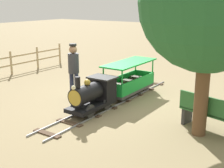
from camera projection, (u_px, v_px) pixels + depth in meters
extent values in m
plane|color=#8C7A56|center=(112.00, 103.00, 8.45)|extent=(60.00, 60.00, 0.00)
cube|color=gray|center=(120.00, 104.00, 8.34)|extent=(0.03, 5.70, 0.04)
cube|color=gray|center=(106.00, 101.00, 8.60)|extent=(0.03, 5.70, 0.04)
cube|color=#4C3828|center=(153.00, 83.00, 10.46)|extent=(0.72, 0.14, 0.03)
cube|color=#4C3828|center=(143.00, 88.00, 9.89)|extent=(0.72, 0.14, 0.03)
cube|color=#4C3828|center=(132.00, 93.00, 9.32)|extent=(0.72, 0.14, 0.03)
cube|color=#4C3828|center=(119.00, 99.00, 8.76)|extent=(0.72, 0.14, 0.03)
cube|color=#4C3828|center=(105.00, 106.00, 8.19)|extent=(0.72, 0.14, 0.03)
cube|color=#4C3828|center=(89.00, 114.00, 7.62)|extent=(0.72, 0.14, 0.03)
cube|color=#4C3828|center=(70.00, 123.00, 7.05)|extent=(0.72, 0.14, 0.03)
cube|color=#4C3828|center=(47.00, 133.00, 6.48)|extent=(0.72, 0.14, 0.03)
cube|color=black|center=(91.00, 105.00, 7.66)|extent=(0.60, 1.40, 0.10)
cylinder|color=black|center=(86.00, 94.00, 7.41)|extent=(0.44, 0.85, 0.44)
cylinder|color=#B7932D|center=(75.00, 98.00, 7.07)|extent=(0.37, 0.02, 0.37)
cylinder|color=black|center=(78.00, 82.00, 7.08)|extent=(0.12, 0.12, 0.26)
sphere|color=#B7932D|center=(87.00, 83.00, 7.38)|extent=(0.16, 0.16, 0.16)
cube|color=black|center=(102.00, 88.00, 7.95)|extent=(0.60, 0.45, 0.55)
cube|color=black|center=(102.00, 77.00, 7.88)|extent=(0.68, 0.53, 0.04)
sphere|color=#F2EAB2|center=(73.00, 88.00, 6.98)|extent=(0.10, 0.10, 0.10)
cylinder|color=#2D2D2D|center=(90.00, 111.00, 7.25)|extent=(0.05, 0.32, 0.32)
cylinder|color=#2D2D2D|center=(75.00, 107.00, 7.51)|extent=(0.05, 0.32, 0.32)
cylinder|color=#2D2D2D|center=(107.00, 103.00, 7.81)|extent=(0.05, 0.32, 0.32)
cylinder|color=#2D2D2D|center=(92.00, 100.00, 8.07)|extent=(0.05, 0.32, 0.32)
cube|color=#3F3F3F|center=(129.00, 89.00, 9.15)|extent=(0.68, 1.90, 0.08)
cube|color=green|center=(139.00, 84.00, 8.92)|extent=(0.04, 1.90, 0.35)
cube|color=green|center=(120.00, 81.00, 9.26)|extent=(0.04, 1.90, 0.35)
cube|color=green|center=(112.00, 89.00, 8.35)|extent=(0.68, 0.04, 0.35)
cube|color=green|center=(144.00, 76.00, 9.83)|extent=(0.68, 0.04, 0.35)
cylinder|color=green|center=(122.00, 84.00, 8.15)|extent=(0.04, 0.04, 0.75)
cylinder|color=green|center=(103.00, 81.00, 8.48)|extent=(0.04, 0.04, 0.75)
cylinder|color=green|center=(153.00, 71.00, 9.59)|extent=(0.04, 0.04, 0.75)
cylinder|color=green|center=(136.00, 69.00, 9.92)|extent=(0.04, 0.04, 0.75)
cube|color=green|center=(130.00, 63.00, 8.93)|extent=(0.78, 2.00, 0.04)
cube|color=brown|center=(138.00, 80.00, 9.53)|extent=(0.52, 0.20, 0.24)
cube|color=brown|center=(129.00, 84.00, 9.10)|extent=(0.52, 0.20, 0.24)
cube|color=brown|center=(120.00, 88.00, 8.68)|extent=(0.52, 0.20, 0.24)
cylinder|color=#262626|center=(124.00, 97.00, 8.49)|extent=(0.04, 0.24, 0.24)
cylinder|color=#262626|center=(110.00, 94.00, 8.75)|extent=(0.04, 0.24, 0.24)
cylinder|color=#262626|center=(147.00, 86.00, 9.55)|extent=(0.04, 0.24, 0.24)
cylinder|color=#262626|center=(133.00, 84.00, 9.81)|extent=(0.04, 0.24, 0.24)
cylinder|color=#282D47|center=(77.00, 87.00, 8.55)|extent=(0.12, 0.12, 0.80)
cylinder|color=#282D47|center=(72.00, 86.00, 8.64)|extent=(0.12, 0.12, 0.80)
cylinder|color=#333338|center=(73.00, 63.00, 8.42)|extent=(0.30, 0.30, 0.55)
sphere|color=#936B4C|center=(73.00, 49.00, 8.32)|extent=(0.22, 0.22, 0.22)
cylinder|color=black|center=(73.00, 45.00, 8.28)|extent=(0.20, 0.20, 0.06)
cube|color=#2D6B33|center=(210.00, 112.00, 6.56)|extent=(1.36, 0.71, 0.06)
cube|color=#2D6B33|center=(206.00, 105.00, 6.40)|extent=(1.27, 0.37, 0.40)
cube|color=#333333|center=(187.00, 114.00, 7.03)|extent=(0.16, 0.33, 0.42)
cylinder|color=brown|center=(202.00, 94.00, 6.25)|extent=(0.29, 0.29, 1.77)
sphere|color=#235B2D|center=(209.00, 2.00, 5.76)|extent=(2.70, 2.70, 2.70)
cylinder|color=tan|center=(60.00, 53.00, 13.82)|extent=(0.08, 0.08, 0.90)
cylinder|color=tan|center=(37.00, 58.00, 12.75)|extent=(0.08, 0.08, 0.90)
cylinder|color=tan|center=(11.00, 63.00, 11.68)|extent=(0.08, 0.08, 0.90)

